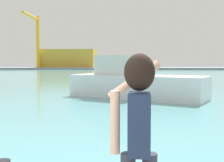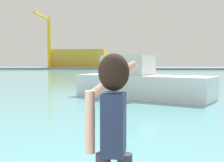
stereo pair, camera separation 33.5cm
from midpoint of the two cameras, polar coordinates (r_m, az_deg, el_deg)
The scene contains 7 objects.
ground_plane at distance 51.88m, azimuth 3.12°, elevation 1.27°, with size 220.00×220.00×0.00m, color #334751.
harbor_water at distance 53.87m, azimuth 3.17°, elevation 1.37°, with size 140.00×100.00×0.02m, color #599EA8.
far_shore_dock at distance 93.85m, azimuth 3.69°, elevation 2.50°, with size 140.00×20.00×0.53m, color gray.
person_photographer at distance 2.74m, azimuth 3.71°, elevation -8.87°, with size 0.53×0.55×1.74m.
boat_moored at distance 17.82m, azimuth 5.95°, elevation -0.29°, with size 8.40×6.12×2.55m.
warehouse_left at distance 95.88m, azimuth -6.03°, elevation 4.33°, with size 16.37×11.75×5.55m, color gold.
port_crane at distance 89.44m, azimuth -12.29°, elevation 8.63°, with size 1.00×13.21×15.05m.
Camera 2 is at (1.30, -1.81, 2.16)m, focal length 47.48 mm.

